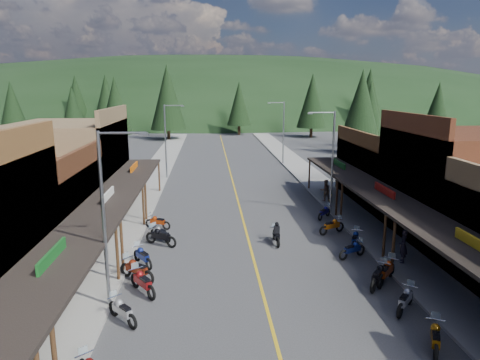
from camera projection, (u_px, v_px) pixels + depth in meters
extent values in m
plane|color=#38383A|center=(252.00, 253.00, 25.77)|extent=(220.00, 220.00, 0.00)
cube|color=gold|center=(233.00, 182.00, 45.26)|extent=(0.15, 90.00, 0.01)
cube|color=gray|center=(150.00, 182.00, 44.61)|extent=(3.40, 94.00, 0.15)
cube|color=gray|center=(314.00, 180.00, 45.87)|extent=(3.40, 94.00, 0.15)
cube|color=brown|center=(11.00, 237.00, 16.46)|extent=(0.30, 10.20, 8.20)
cube|color=black|center=(53.00, 263.00, 16.80)|extent=(3.20, 10.20, 0.18)
cylinder|color=#472D19|center=(117.00, 254.00, 21.61)|extent=(0.16, 0.16, 3.00)
cube|color=#14591E|center=(52.00, 258.00, 16.76)|extent=(0.12, 3.00, 0.70)
cube|color=#3F2111|center=(20.00, 210.00, 25.88)|extent=(8.00, 9.00, 5.00)
cube|color=#3F2111|center=(84.00, 199.00, 26.03)|extent=(0.30, 9.00, 6.20)
cube|color=black|center=(108.00, 200.00, 26.16)|extent=(3.20, 9.00, 0.18)
cylinder|color=#472D19|center=(122.00, 246.00, 22.78)|extent=(0.16, 0.16, 3.00)
cylinder|color=#472D19|center=(143.00, 206.00, 30.38)|extent=(0.16, 0.16, 3.00)
cube|color=silver|center=(108.00, 197.00, 26.11)|extent=(0.12, 3.00, 0.70)
cube|color=brown|center=(68.00, 165.00, 35.02)|extent=(8.00, 10.20, 7.00)
cube|color=brown|center=(116.00, 158.00, 35.18)|extent=(0.30, 10.20, 8.20)
cube|color=black|center=(134.00, 171.00, 35.51)|extent=(3.20, 10.20, 0.18)
cylinder|color=#472D19|center=(146.00, 202.00, 31.55)|extent=(0.16, 0.16, 3.00)
cylinder|color=#472D19|center=(159.00, 177.00, 40.33)|extent=(0.16, 0.16, 3.00)
cube|color=#CC590C|center=(134.00, 168.00, 35.47)|extent=(0.12, 3.00, 0.70)
cube|color=black|center=(476.00, 251.00, 18.06)|extent=(3.20, 10.20, 0.18)
cylinder|color=#472D19|center=(393.00, 247.00, 22.66)|extent=(0.16, 0.16, 3.00)
cube|color=gold|center=(476.00, 246.00, 18.02)|extent=(0.12, 3.00, 0.70)
cube|color=#562B19|center=(464.00, 186.00, 27.70)|extent=(8.00, 9.00, 7.00)
cube|color=#562B19|center=(407.00, 178.00, 27.29)|extent=(0.30, 9.00, 8.20)
cube|color=black|center=(384.00, 195.00, 27.42)|extent=(3.20, 9.00, 0.18)
cylinder|color=#472D19|center=(384.00, 239.00, 23.83)|extent=(0.16, 0.16, 3.00)
cylinder|color=#472D19|center=(342.00, 202.00, 31.43)|extent=(0.16, 0.16, 3.00)
cube|color=#B2140F|center=(384.00, 192.00, 27.38)|extent=(0.12, 3.00, 0.70)
cube|color=#4C2D16|center=(398.00, 173.00, 37.27)|extent=(8.00, 10.20, 5.00)
cube|color=#4C2D16|center=(356.00, 166.00, 36.86)|extent=(0.30, 10.20, 6.20)
cube|color=black|center=(339.00, 168.00, 36.78)|extent=(3.20, 10.20, 0.18)
cylinder|color=#472D19|center=(337.00, 198.00, 32.60)|extent=(0.16, 0.16, 3.00)
cylinder|color=#472D19|center=(309.00, 175.00, 41.37)|extent=(0.16, 0.16, 3.00)
cube|color=#14591E|center=(339.00, 165.00, 36.73)|extent=(0.12, 3.00, 0.70)
cylinder|color=gray|center=(104.00, 223.00, 18.56)|extent=(0.16, 0.16, 8.00)
cylinder|color=gray|center=(122.00, 133.00, 17.80)|extent=(2.00, 0.10, 0.10)
cube|color=gray|center=(144.00, 134.00, 17.88)|extent=(0.35, 0.18, 0.12)
cylinder|color=gray|center=(166.00, 142.00, 45.85)|extent=(0.16, 0.16, 8.00)
cylinder|color=gray|center=(174.00, 105.00, 45.09)|extent=(2.00, 0.10, 0.10)
cube|color=gray|center=(182.00, 106.00, 45.17)|extent=(0.35, 0.18, 0.12)
cylinder|color=gray|center=(332.00, 163.00, 33.23)|extent=(0.16, 0.16, 8.00)
cylinder|color=gray|center=(322.00, 113.00, 32.33)|extent=(2.00, 0.10, 0.10)
cube|color=gray|center=(310.00, 113.00, 32.28)|extent=(0.35, 0.18, 0.12)
cylinder|color=gray|center=(283.00, 133.00, 54.67)|extent=(0.16, 0.16, 8.00)
cylinder|color=gray|center=(276.00, 103.00, 53.78)|extent=(2.00, 0.10, 0.10)
cube|color=gray|center=(269.00, 103.00, 53.72)|extent=(0.35, 0.18, 0.12)
ellipsoid|color=black|center=(215.00, 115.00, 157.34)|extent=(310.00, 140.00, 60.00)
cylinder|color=black|center=(15.00, 134.00, 83.08)|extent=(0.60, 0.60, 2.00)
cone|color=black|center=(12.00, 105.00, 81.91)|extent=(5.04, 5.04, 9.00)
cylinder|color=black|center=(108.00, 129.00, 92.04)|extent=(0.60, 0.60, 2.00)
cone|color=black|center=(106.00, 100.00, 90.71)|extent=(5.88, 5.88, 10.50)
cylinder|color=black|center=(169.00, 135.00, 81.36)|extent=(0.60, 0.60, 2.00)
cone|color=black|center=(168.00, 97.00, 79.88)|extent=(6.72, 6.72, 12.00)
cylinder|color=black|center=(239.00, 130.00, 90.17)|extent=(0.60, 0.60, 2.00)
cone|color=black|center=(239.00, 104.00, 89.01)|extent=(5.04, 5.04, 9.00)
cylinder|color=black|center=(311.00, 132.00, 85.34)|extent=(0.60, 0.60, 2.00)
cone|color=black|center=(312.00, 101.00, 84.02)|extent=(5.88, 5.88, 10.50)
cylinder|color=black|center=(367.00, 126.00, 98.20)|extent=(0.60, 0.60, 2.00)
cone|color=black|center=(369.00, 95.00, 96.71)|extent=(6.72, 6.72, 12.00)
cylinder|color=black|center=(436.00, 129.00, 91.27)|extent=(0.60, 0.60, 2.00)
cone|color=black|center=(438.00, 103.00, 90.11)|extent=(5.04, 5.04, 9.00)
cylinder|color=black|center=(78.00, 127.00, 97.30)|extent=(0.60, 0.60, 2.00)
cone|color=black|center=(76.00, 99.00, 95.98)|extent=(5.88, 5.88, 10.50)
cylinder|color=black|center=(76.00, 148.00, 62.94)|extent=(0.60, 0.60, 2.00)
cone|color=black|center=(73.00, 114.00, 61.88)|extent=(4.48, 4.48, 8.00)
cylinder|color=black|center=(368.00, 141.00, 71.15)|extent=(0.60, 0.60, 2.00)
cone|color=black|center=(370.00, 108.00, 70.01)|extent=(4.93, 4.93, 8.80)
cylinder|color=black|center=(118.00, 140.00, 72.98)|extent=(0.60, 0.60, 2.00)
cone|color=black|center=(115.00, 106.00, 71.75)|extent=(5.38, 5.38, 9.60)
cylinder|color=black|center=(359.00, 147.00, 64.04)|extent=(0.60, 0.60, 2.00)
cone|color=black|center=(361.00, 105.00, 62.73)|extent=(5.82, 5.82, 10.40)
imported|color=black|center=(403.00, 246.00, 23.83)|extent=(0.65, 0.81, 1.92)
imported|color=brown|center=(325.00, 190.00, 36.84)|extent=(0.98, 0.66, 1.87)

